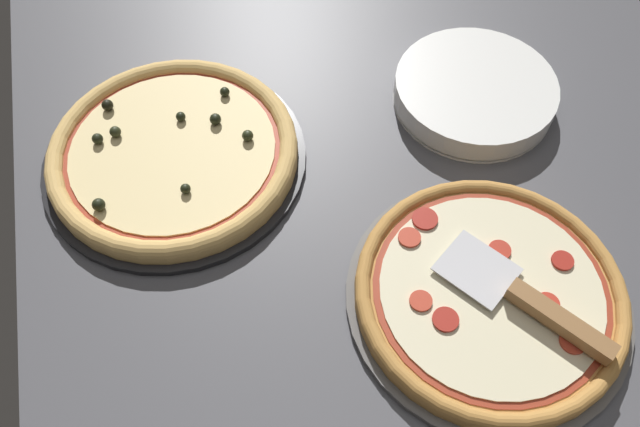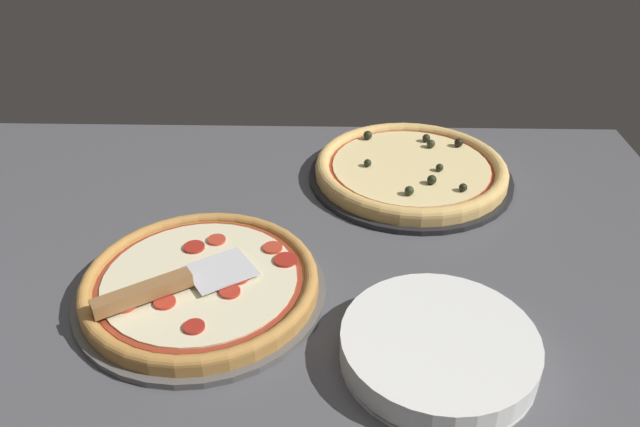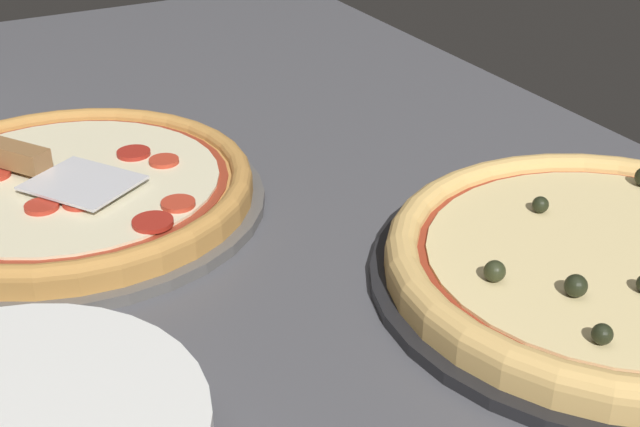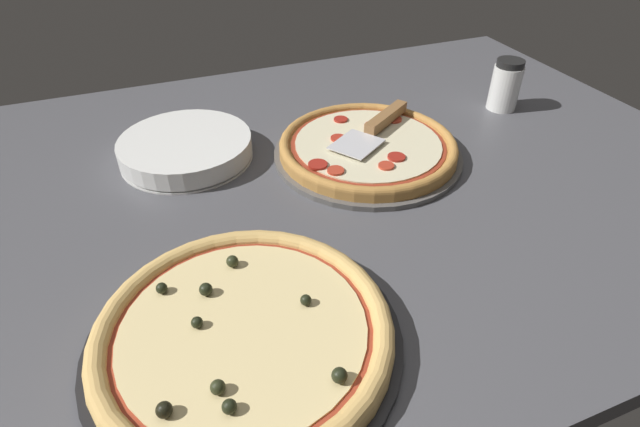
% 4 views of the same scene
% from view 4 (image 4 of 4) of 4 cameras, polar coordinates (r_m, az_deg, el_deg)
% --- Properties ---
extents(ground_plane, '(1.45, 1.08, 0.04)m').
position_cam_4_polar(ground_plane, '(0.92, 2.05, 3.77)').
color(ground_plane, '#4C4C51').
extents(pizza_pan_front, '(0.36, 0.36, 0.01)m').
position_cam_4_polar(pizza_pan_front, '(0.96, 5.43, 6.79)').
color(pizza_pan_front, '#565451').
rests_on(pizza_pan_front, ground_plane).
extents(pizza_front, '(0.33, 0.33, 0.03)m').
position_cam_4_polar(pizza_front, '(0.95, 5.49, 7.73)').
color(pizza_front, '#B77F3D').
rests_on(pizza_front, pizza_pan_front).
extents(pizza_pan_back, '(0.38, 0.38, 0.01)m').
position_cam_4_polar(pizza_pan_back, '(0.63, -8.56, -14.18)').
color(pizza_pan_back, black).
rests_on(pizza_pan_back, ground_plane).
extents(pizza_back, '(0.36, 0.36, 0.04)m').
position_cam_4_polar(pizza_back, '(0.61, -8.72, -13.13)').
color(pizza_back, '#DBAD60').
rests_on(pizza_back, pizza_pan_back).
extents(serving_spatula, '(0.21, 0.16, 0.02)m').
position_cam_4_polar(serving_spatula, '(0.99, 6.91, 10.29)').
color(serving_spatula, silver).
rests_on(serving_spatula, pizza_front).
extents(plate_stack, '(0.25, 0.25, 0.04)m').
position_cam_4_polar(plate_stack, '(0.97, -15.07, 7.20)').
color(plate_stack, white).
rests_on(plate_stack, ground_plane).
extents(parmesan_shaker, '(0.06, 0.06, 0.11)m').
position_cam_4_polar(parmesan_shaker, '(1.19, 20.44, 13.58)').
color(parmesan_shaker, white).
rests_on(parmesan_shaker, ground_plane).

